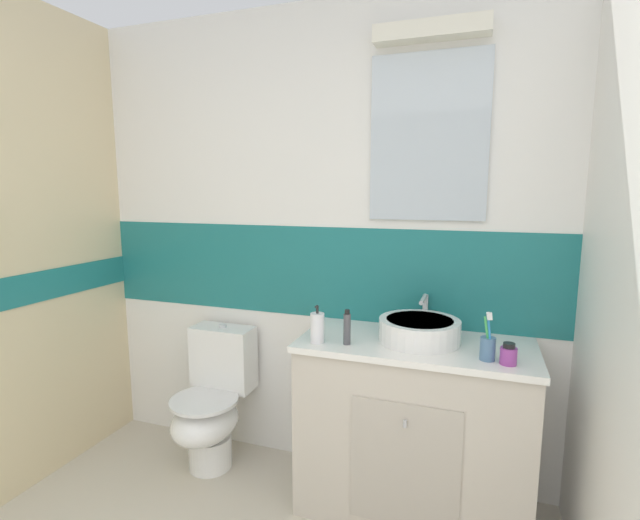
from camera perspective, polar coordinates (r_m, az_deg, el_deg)
name	(u,v)px	position (r m, az deg, el deg)	size (l,w,h in m)	color
wall_back_tiled	(317,242)	(2.54, -0.40, 2.28)	(3.20, 0.20, 2.50)	white
vanity_cabinet	(413,426)	(2.38, 11.46, -19.63)	(1.07, 0.52, 0.85)	beige
sink_basin	(419,329)	(2.20, 12.26, -8.43)	(0.37, 0.42, 0.18)	white
toilet	(212,403)	(2.76, -13.26, -16.93)	(0.37, 0.50, 0.78)	white
toothbrush_cup	(488,347)	(2.04, 20.14, -10.09)	(0.06, 0.06, 0.21)	#4C7299
soap_dispenser	(317,328)	(2.13, -0.33, -8.42)	(0.06, 0.06, 0.18)	white
toothpaste_tube_upright	(347,328)	(2.10, 3.38, -8.45)	(0.03, 0.03, 0.16)	#4C4C51
hair_gel_jar	(508,355)	(2.03, 22.40, -10.84)	(0.07, 0.07, 0.09)	#993F99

